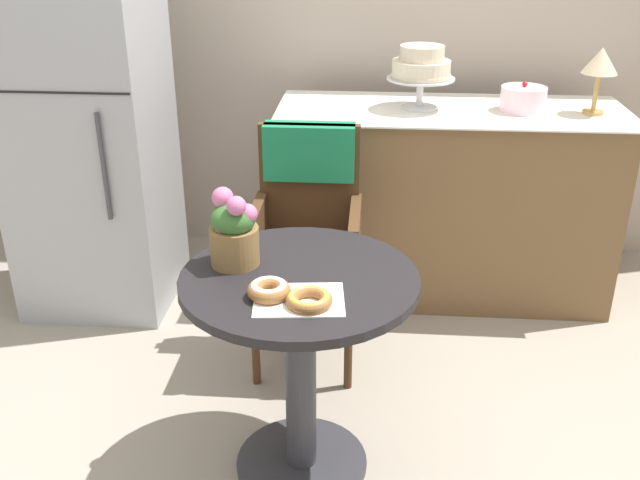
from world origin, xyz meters
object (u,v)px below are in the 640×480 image
cafe_table (300,336)px  refrigerator (87,125)px  donut_front (309,299)px  round_layer_cake (523,99)px  donut_mid (269,289)px  tiered_cake_stand (421,67)px  table_lamp (601,64)px  wicker_chair (308,208)px  flower_vase (234,230)px

cafe_table → refrigerator: 1.56m
donut_front → refrigerator: size_ratio=0.08×
donut_front → round_layer_cake: 1.69m
donut_mid → tiered_cake_stand: 1.55m
cafe_table → round_layer_cake: round_layer_cake is taller
table_lamp → refrigerator: size_ratio=0.17×
donut_mid → tiered_cake_stand: bearing=71.7°
donut_mid → wicker_chair: bearing=88.2°
wicker_chair → refrigerator: refrigerator is taller
donut_mid → flower_vase: size_ratio=0.51×
cafe_table → tiered_cake_stand: size_ratio=2.40×
cafe_table → wicker_chair: size_ratio=0.75×
wicker_chair → donut_mid: size_ratio=7.76×
cafe_table → wicker_chair: (-0.04, 0.72, 0.13)m
donut_front → table_lamp: bearing=52.4°
donut_mid → refrigerator: 1.58m
donut_mid → round_layer_cake: (0.92, 1.43, 0.21)m
flower_vase → tiered_cake_stand: size_ratio=0.80×
cafe_table → table_lamp: size_ratio=2.53×
flower_vase → round_layer_cake: size_ratio=1.22×
table_lamp → wicker_chair: bearing=-155.6°
wicker_chair → donut_front: 0.91m
round_layer_cake → refrigerator: bearing=-174.2°
wicker_chair → flower_vase: bearing=-101.7°
flower_vase → tiered_cake_stand: (0.61, 1.24, 0.25)m
donut_front → refrigerator: (-1.10, 1.27, 0.11)m
refrigerator → donut_mid: bearing=-51.6°
cafe_table → donut_mid: (-0.07, -0.14, 0.24)m
refrigerator → flower_vase: bearing=-50.7°
tiered_cake_stand → table_lamp: table_lamp is taller
donut_front → flower_vase: size_ratio=0.54×
wicker_chair → tiered_cake_stand: tiered_cake_stand is taller
cafe_table → tiered_cake_stand: (0.40, 1.30, 0.57)m
donut_front → tiered_cake_stand: tiered_cake_stand is taller
table_lamp → refrigerator: (-2.20, -0.17, -0.27)m
donut_front → table_lamp: (1.11, 1.44, 0.38)m
wicker_chair → tiered_cake_stand: size_ratio=3.18×
cafe_table → refrigerator: refrigerator is taller
donut_front → donut_mid: size_ratio=1.06×
tiered_cake_stand → donut_mid: bearing=-108.3°
wicker_chair → tiered_cake_stand: bearing=54.3°
donut_mid → refrigerator: size_ratio=0.07×
donut_mid → table_lamp: 1.90m
round_layer_cake → flower_vase: bearing=-130.7°
cafe_table → round_layer_cake: bearing=56.6°
wicker_chair → tiered_cake_stand: (0.45, 0.58, 0.44)m
tiered_cake_stand → table_lamp: (0.75, -0.04, 0.03)m
table_lamp → refrigerator: 2.22m
round_layer_cake → refrigerator: (-1.90, -0.19, -0.10)m
tiered_cake_stand → refrigerator: bearing=-172.2°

